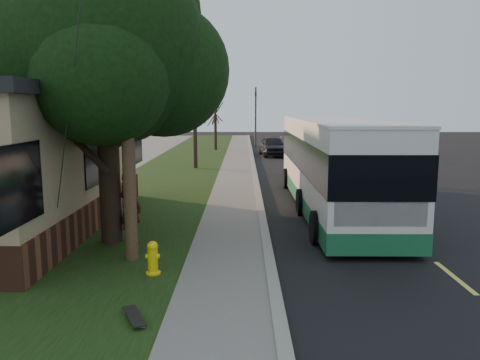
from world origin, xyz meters
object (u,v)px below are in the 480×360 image
bare_tree_far (215,127)px  dumpster (69,178)px  leafy_tree (107,49)px  bare_tree_near (195,133)px  transit_bus (333,162)px  fire_hydrant (153,258)px  utility_pole (125,65)px  distant_car (273,146)px  traffic_signal (256,113)px  skateboarder (130,207)px  skateboard_main (134,316)px

bare_tree_far → dumpster: size_ratio=2.10×
leafy_tree → bare_tree_near: (0.67, 15.35, -3.02)m
transit_bus → dumpster: (-10.56, 2.63, -1.00)m
bare_tree_far → transit_bus: 23.76m
leafy_tree → bare_tree_near: size_ratio=1.81×
fire_hydrant → utility_pole: size_ratio=0.08×
transit_bus → distant_car: size_ratio=2.72×
fire_hydrant → utility_pole: 4.37m
fire_hydrant → utility_pole: bearing=125.4°
leafy_tree → bare_tree_far: leafy_tree is taller
traffic_signal → dumpster: (-8.46, -24.46, -2.43)m
fire_hydrant → distant_car: (4.20, 25.74, 0.32)m
distant_car → skateboarder: bearing=-108.2°
traffic_signal → skateboard_main: 36.50m
fire_hydrant → distant_car: size_ratio=0.17×
bare_tree_near → distant_car: bare_tree_near is taller
dumpster → skateboard_main: bearing=-65.2°
distant_car → skateboard_main: bearing=-103.8°
fire_hydrant → bare_tree_far: 30.04m
leafy_tree → transit_bus: 8.71m
dumpster → fire_hydrant: bearing=-60.7°
fire_hydrant → transit_bus: transit_bus is taller
fire_hydrant → distant_car: bearing=80.7°
skateboard_main → bare_tree_far: bearing=90.9°
traffic_signal → skateboarder: bearing=-97.5°
utility_pole → leafy_tree: utility_pole is taller
leafy_tree → distant_car: size_ratio=1.76×
fire_hydrant → leafy_tree: bearing=120.7°
fire_hydrant → bare_tree_far: (-0.40, 30.00, 1.57)m
fire_hydrant → skateboard_main: fire_hydrant is taller
utility_pole → distant_car: size_ratio=2.05×
traffic_signal → leafy_tree: bearing=-98.5°
traffic_signal → transit_bus: 27.21m
transit_bus → bare_tree_far: bearing=103.6°
bare_tree_near → skateboarder: 15.63m
utility_pole → dumpster: utility_pole is taller
transit_bus → distant_car: 18.88m
traffic_signal → distant_car: 8.67m
skateboarder → distant_car: size_ratio=0.44×
bare_tree_far → skateboarder: (-0.66, -27.59, -0.96)m
traffic_signal → dumpster: traffic_signal is taller
bare_tree_far → skateboarder: size_ratio=2.07×
leafy_tree → transit_bus: leafy_tree is taller
traffic_signal → skateboard_main: bearing=-94.7°
leafy_tree → traffic_signal: size_ratio=1.42×
fire_hydrant → traffic_signal: size_ratio=0.13×
dumpster → utility_pole: bearing=-61.5°
transit_bus → leafy_tree: bearing=-147.8°
bare_tree_far → utility_pole: bearing=-90.6°
utility_pole → leafy_tree: size_ratio=1.16×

